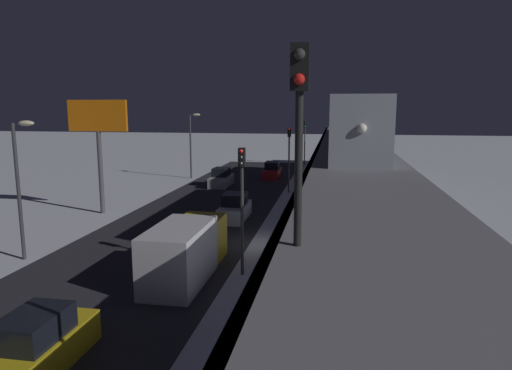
% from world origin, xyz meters
% --- Properties ---
extents(ground_plane, '(240.00, 240.00, 0.00)m').
position_xyz_m(ground_plane, '(0.00, 0.00, 0.00)').
color(ground_plane, silver).
extents(avenue_asphalt, '(11.00, 84.97, 0.01)m').
position_xyz_m(avenue_asphalt, '(5.74, 0.00, 0.00)').
color(avenue_asphalt, '#28282D').
rests_on(avenue_asphalt, ground_plane).
extents(elevated_railway, '(5.00, 84.97, 5.52)m').
position_xyz_m(elevated_railway, '(-5.85, -0.00, 4.74)').
color(elevated_railway, slate).
rests_on(elevated_railway, ground_plane).
extents(subway_train, '(2.94, 36.87, 3.40)m').
position_xyz_m(subway_train, '(-5.94, -12.68, 7.29)').
color(subway_train, '#999EA8').
rests_on(subway_train, elevated_railway).
extents(rail_signal, '(0.36, 0.41, 4.00)m').
position_xyz_m(rail_signal, '(-4.08, 17.73, 8.24)').
color(rail_signal, black).
rests_on(rail_signal, elevated_railway).
extents(sedan_red, '(1.91, 4.45, 1.97)m').
position_xyz_m(sedan_red, '(2.54, -26.83, 0.78)').
color(sedan_red, '#A51E1E').
rests_on(sedan_red, ground_plane).
extents(sedan_yellow, '(1.80, 4.78, 1.97)m').
position_xyz_m(sedan_yellow, '(4.34, 14.78, 0.80)').
color(sedan_yellow, gold).
rests_on(sedan_yellow, ground_plane).
extents(sedan_silver, '(1.80, 4.60, 1.97)m').
position_xyz_m(sedan_silver, '(7.14, -20.19, 0.80)').
color(sedan_silver, '#B2B2B7').
rests_on(sedan_silver, ground_plane).
extents(sedan_white, '(1.80, 4.41, 1.97)m').
position_xyz_m(sedan_white, '(2.54, -6.05, 0.80)').
color(sedan_white, silver).
rests_on(sedan_white, ground_plane).
extents(box_truck, '(2.40, 7.40, 2.80)m').
position_xyz_m(box_truck, '(2.34, 5.89, 1.35)').
color(box_truck, gold).
rests_on(box_truck, ground_plane).
extents(traffic_light_near, '(0.32, 0.44, 6.40)m').
position_xyz_m(traffic_light_near, '(-0.36, 5.25, 4.20)').
color(traffic_light_near, '#2D2D2D').
rests_on(traffic_light_near, ground_plane).
extents(traffic_light_mid, '(0.32, 0.44, 6.40)m').
position_xyz_m(traffic_light_mid, '(-0.36, -17.67, 4.20)').
color(traffic_light_mid, '#2D2D2D').
rests_on(traffic_light_mid, ground_plane).
extents(traffic_light_far, '(0.32, 0.44, 6.40)m').
position_xyz_m(traffic_light_far, '(-0.36, -40.58, 4.20)').
color(traffic_light_far, '#2D2D2D').
rests_on(traffic_light_far, ground_plane).
extents(commercial_billboard, '(4.80, 0.36, 8.90)m').
position_xyz_m(commercial_billboard, '(13.35, -6.22, 6.83)').
color(commercial_billboard, '#4C4C51').
rests_on(commercial_billboard, ground_plane).
extents(street_lamp_near, '(1.35, 0.44, 7.65)m').
position_xyz_m(street_lamp_near, '(11.81, 5.00, 4.81)').
color(street_lamp_near, '#38383D').
rests_on(street_lamp_near, ground_plane).
extents(street_lamp_far, '(1.35, 0.44, 7.65)m').
position_xyz_m(street_lamp_far, '(11.81, -25.00, 4.81)').
color(street_lamp_far, '#38383D').
rests_on(street_lamp_far, ground_plane).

